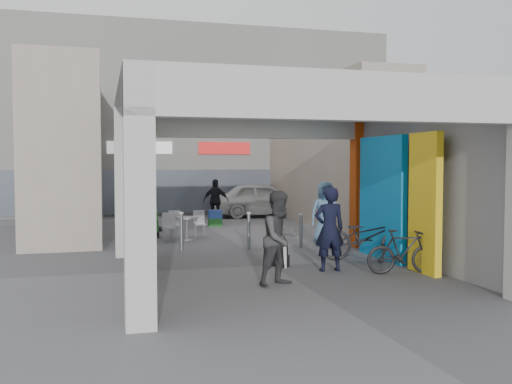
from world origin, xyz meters
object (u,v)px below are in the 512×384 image
object	(u,v)px
border_collie	(281,254)
cafe_set	(182,229)
white_van	(263,200)
man_crates	(216,201)
bicycle_front	(366,237)
bicycle_rear	(403,252)
produce_stand	(141,227)
man_with_dog	(329,229)
man_back_turned	(280,238)
man_elderly	(325,214)

from	to	relation	value
border_collie	cafe_set	bearing A→B (deg)	81.58
cafe_set	white_van	size ratio (longest dim) A/B	0.32
man_crates	white_van	xyz separation A→B (m)	(2.27, 1.65, -0.09)
bicycle_front	bicycle_rear	xyz separation A→B (m)	(0.02, -1.61, -0.09)
produce_stand	man_with_dog	distance (m)	7.08
man_with_dog	man_back_turned	xyz separation A→B (m)	(-1.36, -1.01, -0.01)
man_crates	bicycle_front	bearing A→B (deg)	115.18
produce_stand	bicycle_rear	xyz separation A→B (m)	(4.66, -6.88, 0.14)
man_elderly	white_van	size ratio (longest dim) A/B	0.42
cafe_set	man_back_turned	world-z (taller)	man_back_turned
bicycle_front	man_crates	bearing A→B (deg)	27.44
bicycle_front	white_van	distance (m)	10.48
man_crates	man_with_dog	bearing A→B (deg)	106.75
man_with_dog	man_elderly	size ratio (longest dim) A/B	1.00
man_elderly	bicycle_front	xyz separation A→B (m)	(0.04, -2.34, -0.32)
produce_stand	man_elderly	distance (m)	5.48
man_with_dog	border_collie	bearing A→B (deg)	-34.23
man_elderly	bicycle_front	size ratio (longest dim) A/B	0.84
cafe_set	bicycle_front	world-z (taller)	bicycle_front
bicycle_front	man_elderly	bearing A→B (deg)	17.31
man_back_turned	man_elderly	size ratio (longest dim) A/B	0.99
produce_stand	bicycle_front	size ratio (longest dim) A/B	0.57
cafe_set	man_with_dog	world-z (taller)	man_with_dog
cafe_set	man_elderly	world-z (taller)	man_elderly
bicycle_front	white_van	size ratio (longest dim) A/B	0.50
man_elderly	bicycle_rear	bearing A→B (deg)	-87.50
produce_stand	white_van	bearing A→B (deg)	47.20
produce_stand	bicycle_rear	size ratio (longest dim) A/B	0.79
bicycle_front	border_collie	bearing A→B (deg)	114.39
man_crates	border_collie	bearing A→B (deg)	101.78
man_with_dog	man_elderly	distance (m)	3.50
man_with_dog	man_back_turned	world-z (taller)	man_with_dog
man_crates	white_van	world-z (taller)	man_crates
cafe_set	man_elderly	xyz separation A→B (m)	(3.48, -2.30, 0.58)
white_van	man_with_dog	bearing A→B (deg)	179.34
man_elderly	bicycle_rear	distance (m)	3.97
man_with_dog	white_van	bearing A→B (deg)	-95.14
bicycle_rear	man_crates	bearing A→B (deg)	18.91
produce_stand	border_collie	size ratio (longest dim) A/B	1.70
produce_stand	man_back_turned	bearing A→B (deg)	-72.33
man_elderly	bicycle_rear	size ratio (longest dim) A/B	1.16
man_back_turned	white_van	distance (m)	12.81
man_elderly	white_van	world-z (taller)	man_elderly
man_with_dog	man_back_turned	size ratio (longest dim) A/B	1.01
produce_stand	bicycle_rear	world-z (taller)	bicycle_rear
cafe_set	bicycle_rear	bearing A→B (deg)	-60.44
cafe_set	bicycle_rear	distance (m)	7.18
man_elderly	bicycle_rear	world-z (taller)	man_elderly
man_back_turned	white_van	bearing A→B (deg)	52.44
man_crates	bicycle_rear	distance (m)	10.58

